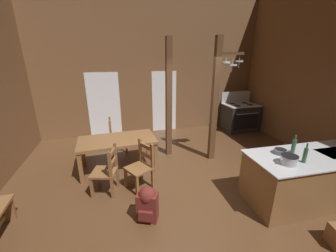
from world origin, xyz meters
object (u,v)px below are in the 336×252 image
object	(u,v)px
dining_table	(117,143)
bottle_tall_on_counter	(305,155)
ladderback_chair_by_post	(141,167)
bottle_short_on_counter	(294,145)
stove_range	(240,117)
kitchen_island	(307,178)
mixing_bowl_on_counter	(280,151)
ladderback_chair_at_table_end	(107,171)
stockpot_on_counter	(289,160)
backpack	(147,203)
ladderback_chair_near_window	(116,136)

from	to	relation	value
dining_table	bottle_tall_on_counter	distance (m)	3.61
ladderback_chair_by_post	bottle_short_on_counter	distance (m)	2.80
bottle_tall_on_counter	ladderback_chair_by_post	bearing A→B (deg)	151.30
stove_range	kitchen_island	bearing A→B (deg)	-106.06
stove_range	ladderback_chair_by_post	distance (m)	4.60
kitchen_island	bottle_short_on_counter	bearing A→B (deg)	140.85
mixing_bowl_on_counter	ladderback_chair_at_table_end	bearing A→B (deg)	161.87
kitchen_island	stove_range	world-z (taller)	stove_range
ladderback_chair_at_table_end	stockpot_on_counter	bearing A→B (deg)	-25.09
stove_range	bottle_short_on_counter	size ratio (longest dim) A/B	4.11
mixing_bowl_on_counter	bottle_tall_on_counter	xyz separation A→B (m)	(0.12, -0.36, 0.09)
kitchen_island	bottle_short_on_counter	distance (m)	0.65
backpack	mixing_bowl_on_counter	world-z (taller)	mixing_bowl_on_counter
bottle_short_on_counter	backpack	bearing A→B (deg)	178.39
stove_range	dining_table	xyz separation A→B (m)	(-4.26, -1.65, 0.17)
bottle_tall_on_counter	dining_table	bearing A→B (deg)	142.35
ladderback_chair_at_table_end	backpack	size ratio (longest dim) A/B	1.59
ladderback_chair_by_post	bottle_tall_on_counter	xyz separation A→B (m)	(2.43, -1.33, 0.59)
ladderback_chair_near_window	ladderback_chair_by_post	xyz separation A→B (m)	(0.43, -1.82, 0.00)
ladderback_chair_at_table_end	bottle_tall_on_counter	world-z (taller)	bottle_tall_on_counter
bottle_short_on_counter	ladderback_chair_by_post	bearing A→B (deg)	158.97
stove_range	ladderback_chair_near_window	bearing A→B (deg)	-170.90
stove_range	bottle_short_on_counter	distance (m)	3.76
stockpot_on_counter	mixing_bowl_on_counter	distance (m)	0.38
kitchen_island	bottle_short_on_counter	xyz separation A→B (m)	(-0.23, 0.19, 0.58)
kitchen_island	stove_range	distance (m)	3.83
dining_table	stockpot_on_counter	xyz separation A→B (m)	(2.56, -2.18, 0.33)
kitchen_island	ladderback_chair_by_post	xyz separation A→B (m)	(-2.79, 1.17, -0.00)
stove_range	bottle_tall_on_counter	bearing A→B (deg)	-110.33
stove_range	ladderback_chair_near_window	xyz separation A→B (m)	(-4.28, -0.69, -0.03)
stove_range	stockpot_on_counter	xyz separation A→B (m)	(-1.70, -3.82, 0.50)
kitchen_island	ladderback_chair_near_window	size ratio (longest dim) A/B	2.31
backpack	ladderback_chair_by_post	bearing A→B (deg)	88.04
stockpot_on_counter	bottle_tall_on_counter	size ratio (longest dim) A/B	0.98
mixing_bowl_on_counter	bottle_short_on_counter	xyz separation A→B (m)	(0.25, -0.01, 0.09)
stockpot_on_counter	bottle_short_on_counter	size ratio (longest dim) A/B	1.00
stove_range	stockpot_on_counter	size ratio (longest dim) A/B	4.10
stove_range	bottle_tall_on_counter	distance (m)	4.13
bottle_tall_on_counter	stove_range	bearing A→B (deg)	69.67
ladderback_chair_by_post	mixing_bowl_on_counter	distance (m)	2.55
stockpot_on_counter	mixing_bowl_on_counter	xyz separation A→B (m)	(0.16, 0.34, -0.04)
backpack	mixing_bowl_on_counter	distance (m)	2.42
ladderback_chair_by_post	backpack	distance (m)	0.92
ladderback_chair_by_post	bottle_short_on_counter	world-z (taller)	bottle_short_on_counter
ladderback_chair_at_table_end	bottle_short_on_counter	distance (m)	3.41
kitchen_island	backpack	size ratio (longest dim) A/B	3.68
kitchen_island	dining_table	xyz separation A→B (m)	(-3.20, 2.03, 0.20)
ladderback_chair_near_window	bottle_short_on_counter	bearing A→B (deg)	-43.20
ladderback_chair_near_window	stockpot_on_counter	xyz separation A→B (m)	(2.58, -3.14, 0.53)
ladderback_chair_near_window	ladderback_chair_at_table_end	xyz separation A→B (m)	(-0.22, -1.83, 0.00)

